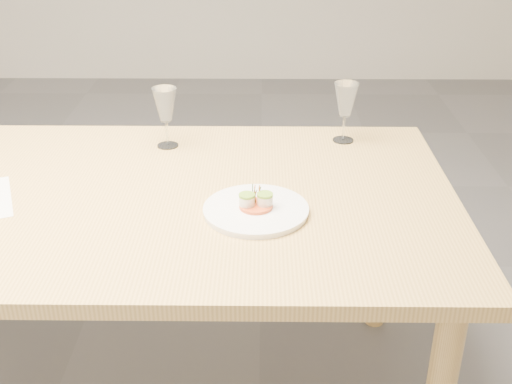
{
  "coord_description": "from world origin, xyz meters",
  "views": [
    {
      "loc": [
        0.67,
        -1.55,
        1.55
      ],
      "look_at": [
        0.66,
        -0.09,
        0.8
      ],
      "focal_mm": 45.0,
      "sensor_mm": 36.0,
      "label": 1
    }
  ],
  "objects_px": {
    "dinner_plate": "(256,209)",
    "wine_glass_1": "(165,106)",
    "wine_glass_2": "(346,101)",
    "dining_table": "(20,214)"
  },
  "relations": [
    {
      "from": "wine_glass_2",
      "to": "wine_glass_1",
      "type": "bearing_deg",
      "value": -174.87
    },
    {
      "from": "wine_glass_1",
      "to": "dining_table",
      "type": "bearing_deg",
      "value": -138.77
    },
    {
      "from": "wine_glass_2",
      "to": "dinner_plate",
      "type": "bearing_deg",
      "value": -119.59
    },
    {
      "from": "wine_glass_2",
      "to": "dining_table",
      "type": "bearing_deg",
      "value": -158.04
    },
    {
      "from": "dining_table",
      "to": "wine_glass_2",
      "type": "bearing_deg",
      "value": 21.96
    },
    {
      "from": "wine_glass_1",
      "to": "wine_glass_2",
      "type": "xyz_separation_m",
      "value": [
        0.56,
        0.05,
        0.0
      ]
    },
    {
      "from": "dining_table",
      "to": "wine_glass_2",
      "type": "distance_m",
      "value": 1.03
    },
    {
      "from": "dining_table",
      "to": "dinner_plate",
      "type": "distance_m",
      "value": 0.67
    },
    {
      "from": "dining_table",
      "to": "wine_glass_1",
      "type": "bearing_deg",
      "value": 41.23
    },
    {
      "from": "dinner_plate",
      "to": "wine_glass_1",
      "type": "relative_size",
      "value": 1.42
    }
  ]
}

